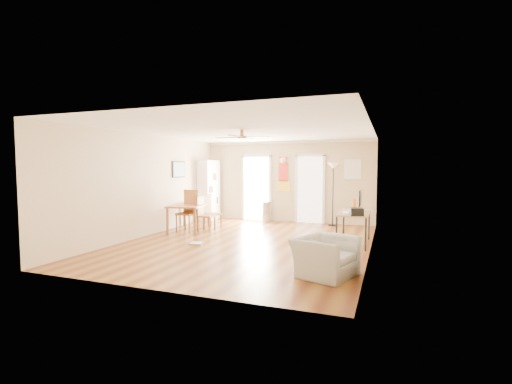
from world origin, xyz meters
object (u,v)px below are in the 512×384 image
at_px(torchiere_lamp, 333,194).
at_px(dining_chair_right_b, 206,214).
at_px(dining_chair_right_a, 213,212).
at_px(wastebasket_a, 313,242).
at_px(bookshelf, 209,190).
at_px(dining_chair_near, 187,211).
at_px(computer_desk, 354,228).
at_px(dining_table, 189,217).
at_px(armchair, 325,256).
at_px(trash_can, 267,212).
at_px(printer, 356,212).

bearing_deg(torchiere_lamp, dining_chair_right_b, -144.74).
distance_m(dining_chair_right_a, wastebasket_a, 3.58).
relative_size(dining_chair_right_b, wastebasket_a, 2.91).
bearing_deg(torchiere_lamp, bookshelf, -175.98).
height_order(dining_chair_near, torchiere_lamp, torchiere_lamp).
bearing_deg(bookshelf, dining_chair_right_b, -79.85).
distance_m(dining_chair_near, computer_desk, 4.42).
bearing_deg(torchiere_lamp, dining_table, -149.22).
bearing_deg(dining_table, bookshelf, 101.37).
bearing_deg(bookshelf, armchair, -61.65).
xyz_separation_m(trash_can, armchair, (2.75, -5.15, -0.02)).
distance_m(dining_table, dining_chair_right_b, 0.56).
xyz_separation_m(trash_can, wastebasket_a, (2.20, -3.43, -0.17)).
xyz_separation_m(trash_can, printer, (3.05, -3.03, 0.48)).
xyz_separation_m(bookshelf, printer, (4.98, -2.71, -0.18)).
bearing_deg(computer_desk, dining_table, 176.38).
distance_m(dining_table, dining_chair_near, 0.35).
xyz_separation_m(bookshelf, dining_chair_right_a, (0.93, -1.53, -0.51)).
bearing_deg(printer, bookshelf, 136.15).
relative_size(bookshelf, dining_table, 1.37).
relative_size(torchiere_lamp, armchair, 1.96).
distance_m(dining_table, computer_desk, 4.52).
bearing_deg(trash_can, dining_chair_right_b, -113.98).
height_order(bookshelf, trash_can, bookshelf).
xyz_separation_m(dining_chair_right_b, computer_desk, (3.96, -0.27, -0.11)).
relative_size(bookshelf, dining_chair_right_a, 2.04).
relative_size(bookshelf, dining_chair_right_b, 2.07).
height_order(bookshelf, dining_chair_right_b, bookshelf).
bearing_deg(dining_chair_right_a, printer, -102.25).
relative_size(dining_chair_right_b, computer_desk, 0.70).
xyz_separation_m(dining_chair_right_a, wastebasket_a, (3.20, -1.58, -0.32)).
distance_m(bookshelf, printer, 5.67).
bearing_deg(wastebasket_a, printer, 24.88).
xyz_separation_m(dining_chair_right_a, dining_chair_near, (-0.45, -0.64, 0.08)).
bearing_deg(dining_chair_right_b, printer, -104.79).
bearing_deg(dining_chair_near, armchair, -29.20).
bearing_deg(armchair, dining_chair_right_a, 67.49).
height_order(dining_table, armchair, dining_table).
bearing_deg(wastebasket_a, computer_desk, 50.70).
distance_m(computer_desk, printer, 0.70).
bearing_deg(dining_chair_right_b, armchair, -131.49).
bearing_deg(printer, dining_chair_right_a, 148.40).
bearing_deg(printer, wastebasket_a, -170.40).
xyz_separation_m(dining_table, trash_can, (1.55, 2.22, -0.03)).
relative_size(trash_can, torchiere_lamp, 0.35).
bearing_deg(bookshelf, wastebasket_a, -52.72).
relative_size(dining_chair_right_b, dining_chair_near, 0.85).
bearing_deg(bookshelf, torchiere_lamp, -11.75).
relative_size(dining_chair_right_a, wastebasket_a, 2.96).
bearing_deg(dining_chair_near, torchiere_lamp, 37.63).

